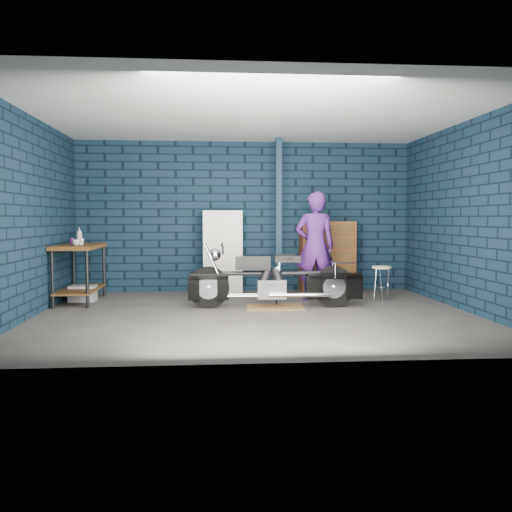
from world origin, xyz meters
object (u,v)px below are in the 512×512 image
Objects in this scene: locker at (223,252)px; tool_chest at (327,257)px; storage_bin at (83,293)px; workbench at (80,273)px; person at (315,246)px; shop_stool at (381,283)px; motorcycle at (275,275)px.

locker reaches higher than tool_chest.
locker is (2.25, 0.80, 0.60)m from storage_bin.
workbench is 4.24m from tool_chest.
person is 3.16× the size of shop_stool.
tool_chest is (1.13, 1.65, 0.15)m from motorcycle.
tool_chest is 2.29× the size of shop_stool.
tool_chest is at bearing -110.89° from person.
storage_bin is 0.32× the size of tool_chest.
locker is (-0.75, 1.65, 0.24)m from motorcycle.
motorcycle is 2.01m from tool_chest.
storage_bin is 0.28× the size of locker.
motorcycle is at bearing -65.69° from locker.
workbench reaches higher than storage_bin.
person is 4.34× the size of storage_bin.
workbench is 2.44m from locker.
person is 3.80m from storage_bin.
locker reaches higher than motorcycle.
motorcycle is 1.83m from locker.
tool_chest is at bearing 11.84° from workbench.
locker is at bearing 19.65° from storage_bin.
person is 1.03m from tool_chest.
tool_chest is (1.87, 0.00, -0.09)m from locker.
motorcycle is at bearing -162.29° from shop_stool.
shop_stool is (1.06, -0.16, -0.60)m from person.
motorcycle is at bearing -124.34° from tool_chest.
shop_stool is (4.81, -0.21, -0.18)m from workbench.
tool_chest is (0.39, 0.92, -0.24)m from person.
tool_chest is at bearing 121.70° from shop_stool.
storage_bin is (-2.99, 0.85, -0.36)m from motorcycle.
workbench is at bearing 177.50° from shop_stool.
workbench is at bearing -168.16° from tool_chest.
locker is at bearing 116.15° from motorcycle.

